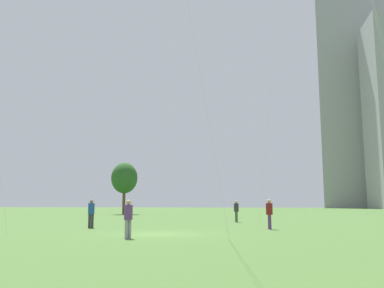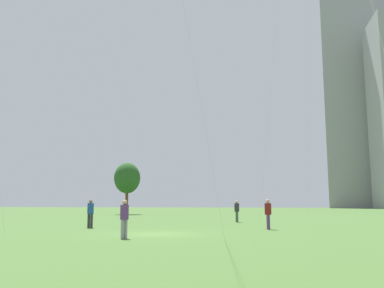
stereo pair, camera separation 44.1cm
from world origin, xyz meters
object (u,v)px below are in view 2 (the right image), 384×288
at_px(person_standing_1, 90,211).
at_px(distant_highrise_1, 360,94).
at_px(person_standing_2, 124,216).
at_px(person_standing_3, 268,212).
at_px(person_standing_0, 237,210).
at_px(park_tree_0, 127,178).

distance_m(person_standing_1, distant_highrise_1, 145.23).
distance_m(person_standing_1, person_standing_2, 8.72).
xyz_separation_m(person_standing_1, person_standing_3, (11.26, 1.01, -0.00)).
distance_m(person_standing_0, distant_highrise_1, 133.76).
bearing_deg(person_standing_0, person_standing_2, 142.18).
relative_size(person_standing_2, person_standing_3, 0.95).
xyz_separation_m(person_standing_1, distant_highrise_1, (41.01, 133.19, 40.87)).
bearing_deg(person_standing_3, person_standing_2, 127.01).
relative_size(person_standing_0, person_standing_3, 1.00).
bearing_deg(person_standing_2, park_tree_0, -126.48).
height_order(person_standing_2, park_tree_0, park_tree_0).
bearing_deg(person_standing_0, person_standing_3, 170.52).
relative_size(person_standing_3, park_tree_0, 0.24).
distance_m(person_standing_3, park_tree_0, 38.04).
distance_m(person_standing_2, park_tree_0, 42.23).
xyz_separation_m(person_standing_2, distant_highrise_1, (35.82, 140.20, 40.92)).
height_order(person_standing_3, park_tree_0, park_tree_0).
relative_size(person_standing_1, park_tree_0, 0.24).
bearing_deg(distant_highrise_1, person_standing_2, -93.77).
relative_size(person_standing_2, distant_highrise_1, 0.02).
bearing_deg(person_standing_2, person_standing_1, -111.67).
bearing_deg(person_standing_1, park_tree_0, 92.59).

